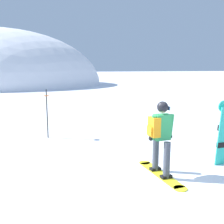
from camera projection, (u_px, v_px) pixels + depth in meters
name	position (u px, v px, depth m)	size (l,w,h in m)	color
ground_plane	(152.00, 184.00, 5.56)	(300.00, 300.00, 0.00)	white
ridge_peak_main	(1.00, 85.00, 37.56)	(28.60, 25.74, 15.71)	white
snowboarder_main	(160.00, 136.00, 5.89)	(0.64, 1.84, 1.71)	yellow
spare_snowboard	(223.00, 133.00, 6.49)	(0.28, 0.15, 1.66)	#23B7A3
piste_marker_near	(47.00, 110.00, 9.09)	(0.20, 0.20, 1.75)	black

